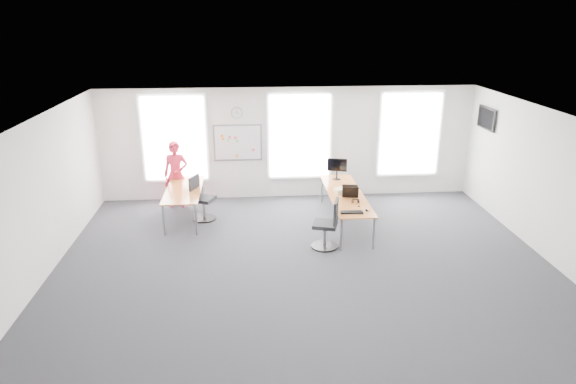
{
  "coord_description": "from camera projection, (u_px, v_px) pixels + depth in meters",
  "views": [
    {
      "loc": [
        -1.07,
        -9.38,
        4.83
      ],
      "look_at": [
        -0.23,
        1.2,
        1.1
      ],
      "focal_mm": 32.0,
      "sensor_mm": 36.0,
      "label": 1
    }
  ],
  "objects": [
    {
      "name": "headphones",
      "position": [
        355.0,
        201.0,
        11.59
      ],
      "size": [
        0.17,
        0.09,
        0.1
      ],
      "rotation": [
        0.0,
        0.0,
        0.0
      ],
      "color": "black",
      "rests_on": "desk_right"
    },
    {
      "name": "tv",
      "position": [
        487.0,
        118.0,
        12.93
      ],
      "size": [
        0.06,
        0.9,
        0.55
      ],
      "primitive_type": "cube",
      "color": "black",
      "rests_on": "wall_right"
    },
    {
      "name": "floor",
      "position": [
        304.0,
        262.0,
        10.5
      ],
      "size": [
        10.0,
        10.0,
        0.0
      ],
      "primitive_type": "plane",
      "color": "#242429",
      "rests_on": "ground"
    },
    {
      "name": "wall_back",
      "position": [
        288.0,
        143.0,
        13.77
      ],
      "size": [
        10.0,
        0.0,
        10.0
      ],
      "primitive_type": "plane",
      "rotation": [
        1.57,
        0.0,
        0.0
      ],
      "color": "white",
      "rests_on": "ground"
    },
    {
      "name": "chair_left",
      "position": [
        201.0,
        200.0,
        12.53
      ],
      "size": [
        0.64,
        0.64,
        1.09
      ],
      "rotation": [
        0.0,
        0.0,
        1.18
      ],
      "color": "black",
      "rests_on": "ground"
    },
    {
      "name": "desk_right",
      "position": [
        345.0,
        196.0,
        12.21
      ],
      "size": [
        0.82,
        3.06,
        0.74
      ],
      "color": "#C2672C",
      "rests_on": "ground"
    },
    {
      "name": "wall_left",
      "position": [
        40.0,
        200.0,
        9.63
      ],
      "size": [
        0.0,
        10.0,
        10.0
      ],
      "primitive_type": "plane",
      "rotation": [
        1.57,
        0.0,
        1.57
      ],
      "color": "white",
      "rests_on": "ground"
    },
    {
      "name": "wall_right",
      "position": [
        550.0,
        186.0,
        10.38
      ],
      "size": [
        0.0,
        10.0,
        10.0
      ],
      "primitive_type": "plane",
      "rotation": [
        1.57,
        0.0,
        -1.57
      ],
      "color": "white",
      "rests_on": "ground"
    },
    {
      "name": "whiteboard",
      "position": [
        238.0,
        143.0,
        13.62
      ],
      "size": [
        1.2,
        0.03,
        0.9
      ],
      "primitive_type": "cube",
      "color": "white",
      "rests_on": "wall_back"
    },
    {
      "name": "person",
      "position": [
        176.0,
        174.0,
        13.23
      ],
      "size": [
        0.65,
        0.45,
        1.74
      ],
      "primitive_type": "imported",
      "rotation": [
        0.0,
        0.0,
        -0.05
      ],
      "color": "red",
      "rests_on": "ground"
    },
    {
      "name": "laptop_sleeve",
      "position": [
        350.0,
        192.0,
        11.9
      ],
      "size": [
        0.37,
        0.26,
        0.3
      ],
      "rotation": [
        0.0,
        0.0,
        -0.19
      ],
      "color": "black",
      "rests_on": "desk_right"
    },
    {
      "name": "keyboard",
      "position": [
        352.0,
        212.0,
        11.03
      ],
      "size": [
        0.5,
        0.21,
        0.02
      ],
      "primitive_type": "cube",
      "rotation": [
        0.0,
        0.0,
        -0.08
      ],
      "color": "black",
      "rests_on": "desk_right"
    },
    {
      "name": "ceiling",
      "position": [
        305.0,
        116.0,
        9.51
      ],
      "size": [
        10.0,
        10.0,
        0.0
      ],
      "primitive_type": "plane",
      "rotation": [
        3.14,
        0.0,
        0.0
      ],
      "color": "white",
      "rests_on": "ground"
    },
    {
      "name": "monitor",
      "position": [
        337.0,
        167.0,
        13.13
      ],
      "size": [
        0.5,
        0.21,
        0.56
      ],
      "rotation": [
        0.0,
        0.0,
        -0.25
      ],
      "color": "black",
      "rests_on": "desk_right"
    },
    {
      "name": "window_left",
      "position": [
        174.0,
        138.0,
        13.45
      ],
      "size": [
        1.6,
        0.06,
        2.2
      ],
      "primitive_type": "cube",
      "color": "white",
      "rests_on": "wall_back"
    },
    {
      "name": "desk_left",
      "position": [
        184.0,
        192.0,
        12.46
      ],
      "size": [
        0.84,
        2.11,
        0.77
      ],
      "color": "#C2672C",
      "rests_on": "ground"
    },
    {
      "name": "window_mid",
      "position": [
        300.0,
        136.0,
        13.69
      ],
      "size": [
        1.6,
        0.06,
        2.2
      ],
      "primitive_type": "cube",
      "color": "white",
      "rests_on": "wall_back"
    },
    {
      "name": "wall_clock",
      "position": [
        237.0,
        113.0,
        13.35
      ],
      "size": [
        0.3,
        0.04,
        0.3
      ],
      "primitive_type": "cylinder",
      "rotation": [
        1.57,
        0.0,
        0.0
      ],
      "color": "gray",
      "rests_on": "wall_back"
    },
    {
      "name": "mouse",
      "position": [
        367.0,
        210.0,
        11.13
      ],
      "size": [
        0.1,
        0.13,
        0.04
      ],
      "primitive_type": "ellipsoid",
      "rotation": [
        0.0,
        0.0,
        -0.32
      ],
      "color": "black",
      "rests_on": "desk_right"
    },
    {
      "name": "lens_cap",
      "position": [
        359.0,
        206.0,
        11.4
      ],
      "size": [
        0.06,
        0.06,
        0.01
      ],
      "primitive_type": "cylinder",
      "rotation": [
        0.0,
        0.0,
        -0.1
      ],
      "color": "black",
      "rests_on": "desk_right"
    },
    {
      "name": "chair_right",
      "position": [
        328.0,
        227.0,
        10.99
      ],
      "size": [
        0.62,
        0.61,
        1.1
      ],
      "rotation": [
        0.0,
        0.0,
        -1.85
      ],
      "color": "black",
      "rests_on": "ground"
    },
    {
      "name": "wall_front",
      "position": [
        340.0,
        301.0,
        6.24
      ],
      "size": [
        10.0,
        0.0,
        10.0
      ],
      "primitive_type": "plane",
      "rotation": [
        -1.57,
        0.0,
        0.0
      ],
      "color": "white",
      "rests_on": "ground"
    },
    {
      "name": "window_right",
      "position": [
        409.0,
        134.0,
        13.92
      ],
      "size": [
        1.6,
        0.06,
        2.2
      ],
      "primitive_type": "cube",
      "color": "white",
      "rests_on": "wall_back"
    },
    {
      "name": "paper_stack",
      "position": [
        341.0,
        191.0,
        12.26
      ],
      "size": [
        0.35,
        0.3,
        0.1
      ],
      "primitive_type": "cube",
      "rotation": [
        0.0,
        0.0,
        0.27
      ],
      "color": "#F5EDC5",
      "rests_on": "desk_right"
    }
  ]
}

